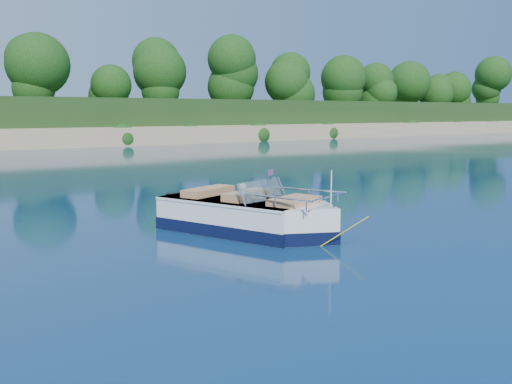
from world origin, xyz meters
The scene contains 4 objects.
ground centered at (0.00, 0.00, 0.00)m, with size 160.00×160.00×0.00m, color #0A234A.
motorboat centered at (-1.82, 0.48, 0.35)m, with size 3.11×5.11×1.79m.
tow_tube centered at (-0.62, 2.66, 0.09)m, with size 1.72×1.72×0.36m.
boy centered at (-0.74, 2.65, 0.00)m, with size 0.48×0.32×1.33m, color tan.
Camera 1 is at (-9.11, -10.37, 2.80)m, focal length 40.00 mm.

